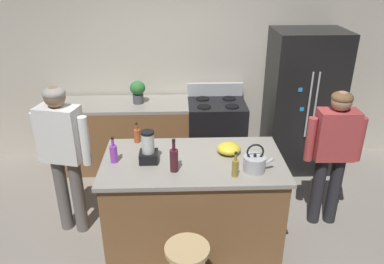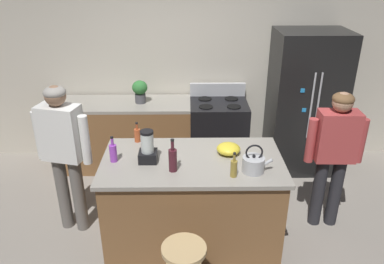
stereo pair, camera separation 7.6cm
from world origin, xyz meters
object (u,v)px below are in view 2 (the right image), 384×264
at_px(blender_appliance, 148,149).
at_px(bottle_cooking_sauce, 137,135).
at_px(stove_range, 218,134).
at_px(bottle_soda, 113,152).
at_px(potted_plant, 140,90).
at_px(mixing_bowl, 228,149).
at_px(kitchen_island, 192,200).
at_px(person_by_island_left, 63,147).
at_px(bar_stool, 184,261).
at_px(bottle_wine, 173,159).
at_px(tea_kettle, 254,164).
at_px(person_by_sink_right, 334,149).
at_px(bottle_vinegar, 234,168).
at_px(refrigerator, 305,103).

bearing_deg(blender_appliance, bottle_cooking_sauce, 109.66).
xyz_separation_m(stove_range, bottle_soda, (-1.11, -1.54, 0.55)).
bearing_deg(bottle_soda, stove_range, 54.16).
relative_size(potted_plant, mixing_bowl, 1.30).
distance_m(kitchen_island, person_by_island_left, 1.39).
height_order(kitchen_island, bar_stool, kitchen_island).
bearing_deg(stove_range, kitchen_island, -103.72).
xyz_separation_m(potted_plant, bottle_wine, (0.49, -1.75, -0.06)).
height_order(person_by_island_left, tea_kettle, person_by_island_left).
bearing_deg(blender_appliance, person_by_island_left, 165.91).
bearing_deg(person_by_sink_right, bottle_vinegar, -153.80).
relative_size(person_by_island_left, bottle_wine, 5.11).
bearing_deg(person_by_island_left, potted_plant, 65.66).
distance_m(bar_stool, bottle_vinegar, 0.88).
bearing_deg(refrigerator, person_by_sink_right, -92.60).
distance_m(stove_range, person_by_island_left, 2.18).
height_order(refrigerator, bottle_vinegar, refrigerator).
distance_m(refrigerator, bottle_soda, 2.71).
bearing_deg(kitchen_island, person_by_sink_right, 9.07).
xyz_separation_m(person_by_sink_right, bottle_wine, (-1.62, -0.43, 0.13)).
bearing_deg(bar_stool, potted_plant, 103.73).
height_order(bottle_vinegar, bottle_soda, bottle_soda).
height_order(bottle_vinegar, bottle_cooking_sauce, bottle_vinegar).
height_order(kitchen_island, person_by_island_left, person_by_island_left).
relative_size(potted_plant, bottle_soda, 1.17).
distance_m(bottle_vinegar, bottle_wine, 0.55).
height_order(kitchen_island, bottle_soda, bottle_soda).
xyz_separation_m(blender_appliance, tea_kettle, (0.96, -0.20, -0.05)).
height_order(person_by_island_left, bottle_vinegar, person_by_island_left).
xyz_separation_m(kitchen_island, bottle_cooking_sauce, (-0.57, 0.40, 0.54)).
xyz_separation_m(kitchen_island, blender_appliance, (-0.42, -0.02, 0.60)).
height_order(person_by_island_left, mixing_bowl, person_by_island_left).
bearing_deg(person_by_sink_right, potted_plant, 147.99).
height_order(person_by_island_left, bottle_wine, person_by_island_left).
height_order(refrigerator, person_by_island_left, refrigerator).
relative_size(bar_stool, bottle_wine, 1.98).
xyz_separation_m(kitchen_island, tea_kettle, (0.54, -0.22, 0.54)).
bearing_deg(tea_kettle, bottle_cooking_sauce, 151.04).
bearing_deg(potted_plant, blender_appliance, -81.09).
bearing_deg(bar_stool, blender_appliance, 112.30).
xyz_separation_m(bar_stool, mixing_bowl, (0.43, 0.97, 0.50)).
distance_m(person_by_island_left, tea_kettle, 1.87).
bearing_deg(bar_stool, bottle_vinegar, 51.49).
xyz_separation_m(bottle_vinegar, mixing_bowl, (-0.00, 0.42, -0.03)).
bearing_deg(blender_appliance, person_by_sink_right, 7.69).
xyz_separation_m(bottle_cooking_sauce, tea_kettle, (1.11, -0.62, 0.00)).
distance_m(refrigerator, bar_stool, 2.87).
relative_size(blender_appliance, bottle_vinegar, 1.33).
bearing_deg(stove_range, potted_plant, 178.58).
distance_m(bar_stool, bottle_soda, 1.19).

